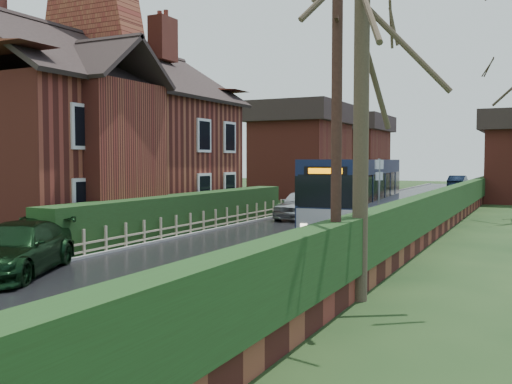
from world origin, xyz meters
The scene contains 16 objects.
ground centered at (0.00, 0.00, 0.00)m, with size 140.00×140.00×0.00m, color #2F471E.
road centered at (0.00, 10.00, 0.01)m, with size 6.00×100.00×0.02m, color black.
pavement centered at (4.25, 10.00, 0.07)m, with size 2.50×100.00×0.14m, color slate.
kerb_right centered at (3.05, 10.00, 0.07)m, with size 0.12×100.00×0.14m, color gray.
kerb_left centered at (-3.05, 10.00, 0.05)m, with size 0.12×100.00×0.10m, color gray.
front_hedge centered at (-3.90, 5.00, 0.80)m, with size 1.20×16.00×1.60m, color #1A3213.
picket_fence centered at (-3.15, 5.00, 0.45)m, with size 0.10×16.00×0.90m, color gray, non-canonical shape.
right_wall_hedge centered at (5.80, 10.00, 1.02)m, with size 0.60×50.00×1.80m.
brick_house centered at (-8.73, 4.78, 4.38)m, with size 9.30×14.60×10.30m.
bus centered at (2.20, 9.01, 1.51)m, with size 3.01×10.19×3.05m.
car_silver centered at (-1.50, 11.98, 0.76)m, with size 1.79×4.44×1.51m, color silver.
car_green centered at (-2.90, -4.74, 0.68)m, with size 1.92×4.72×1.37m, color black.
car_distant centered at (2.00, 45.90, 0.74)m, with size 1.56×4.46×1.47m, color black.
bus_stop_sign centered at (4.00, 6.00, 2.03)m, with size 0.23×0.45×3.09m.
telegraph_pole centered at (5.80, -4.43, 3.13)m, with size 0.27×0.79×6.19m.
tree_house_side centered at (-11.36, 10.00, 7.00)m, with size 4.12×4.12×9.37m.
Camera 1 is at (9.42, -15.27, 3.03)m, focal length 40.00 mm.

